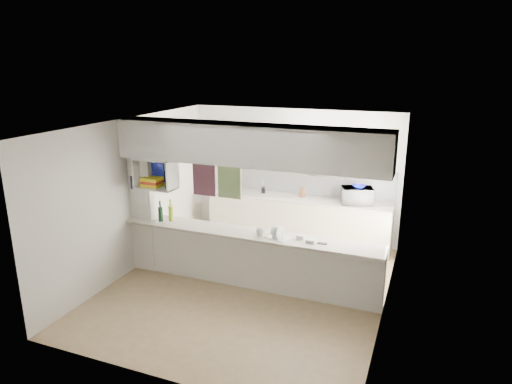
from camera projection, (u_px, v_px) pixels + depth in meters
The scene contains 16 objects.
floor at pixel (248, 286), 7.31m from camera, with size 4.80×4.80×0.00m, color #8F7853.
ceiling at pixel (247, 124), 6.59m from camera, with size 4.80×4.80×0.00m, color white.
wall_back at pixel (293, 174), 9.10m from camera, with size 4.20×4.20×0.00m, color silver.
wall_left at pixel (133, 195), 7.69m from camera, with size 4.80×4.80×0.00m, color silver.
wall_right at pixel (390, 227), 6.22m from camera, with size 4.80×4.80×0.00m, color silver.
servery_partition at pixel (237, 186), 6.92m from camera, with size 4.20×0.50×2.60m.
cubby_shelf at pixel (156, 175), 7.34m from camera, with size 0.65×0.35×0.50m.
kitchen_run at pixel (297, 202), 8.94m from camera, with size 3.60×0.63×2.24m.
microwave at pixel (357, 196), 8.46m from camera, with size 0.56×0.38×0.31m, color white.
bowl at pixel (359, 187), 8.36m from camera, with size 0.24×0.24×0.06m, color navy.
dish_rack at pixel (279, 233), 6.83m from camera, with size 0.42×0.36×0.19m.
cup at pixel (260, 232), 6.92m from camera, with size 0.11×0.11×0.09m, color white.
wine_bottles at pixel (166, 213), 7.54m from camera, with size 0.23×0.16×0.37m.
plastic_tubs at pixel (305, 239), 6.74m from camera, with size 0.48×0.21×0.06m.
utensil_jar at pixel (263, 190), 9.16m from camera, with size 0.09×0.09×0.13m, color black.
knife_block at pixel (302, 192), 8.89m from camera, with size 0.09×0.07×0.18m, color brown.
Camera 1 is at (2.54, -6.10, 3.48)m, focal length 32.00 mm.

